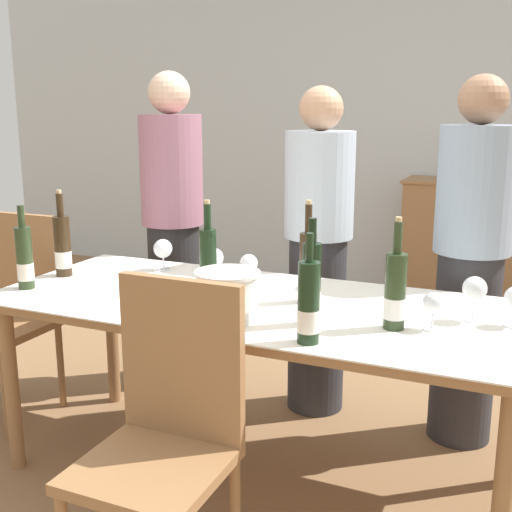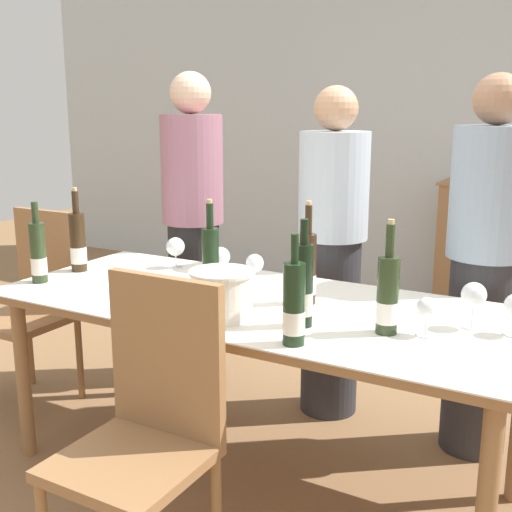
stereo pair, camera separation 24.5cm
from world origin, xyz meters
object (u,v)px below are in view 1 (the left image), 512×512
Objects in this scene: wine_glass_5 at (249,264)px; chair_near_front at (167,422)px; person_guest_right at (470,266)px; person_guest_left at (318,254)px; wine_bottle_3 at (25,259)px; wine_glass_4 at (214,259)px; wine_bottle_4 at (395,292)px; wine_glass_0 at (475,289)px; wine_bottle_2 at (311,286)px; ice_bucket at (228,293)px; chair_left_end at (13,303)px; sideboard_cabinet at (498,247)px; wine_glass_1 at (433,304)px; wine_bottle_1 at (309,305)px; wine_bottle_6 at (308,268)px; dining_table at (256,317)px; person_host at (173,230)px; wine_bottle_5 at (63,247)px; wine_bottle_0 at (208,264)px; wine_glass_2 at (163,249)px.

chair_near_front is at bearing -82.28° from wine_glass_5.
person_guest_left is at bearing 177.48° from person_guest_right.
wine_bottle_3 is 2.24× the size of wine_glass_4.
wine_glass_4 is at bearing 161.98° from wine_bottle_4.
wine_bottle_2 is at bearing -153.10° from wine_glass_0.
chair_left_end reaches higher than ice_bucket.
sideboard_cabinet is 0.89× the size of person_guest_left.
sideboard_cabinet is 3.01m from wine_bottle_2.
sideboard_cabinet is 10.71× the size of wine_glass_1.
ice_bucket is at bearing -13.62° from chair_left_end.
person_guest_left is (-0.73, -2.06, 0.31)m from sideboard_cabinet.
wine_bottle_1 is 2.29× the size of wine_glass_4.
wine_bottle_6 is at bearing -101.78° from sideboard_cabinet.
wine_bottle_3 is (-1.23, -0.04, -0.01)m from wine_bottle_2.
wine_glass_1 is at bearing -5.33° from dining_table.
person_host reaches higher than sideboard_cabinet.
wine_bottle_1 is (0.34, -0.12, 0.03)m from ice_bucket.
person_guest_right is (0.74, 0.91, -0.03)m from ice_bucket.
wine_glass_5 is (0.82, 0.20, -0.04)m from wine_bottle_5.
chair_left_end is at bearing -127.91° from sideboard_cabinet.
sideboard_cabinet is at bearing 71.20° from wine_bottle_0.
wine_bottle_3 is 1.34m from person_guest_left.
wine_bottle_0 is 1.00× the size of wine_bottle_5.
chair_near_front is (0.12, -0.87, -0.29)m from wine_glass_5.
wine_bottle_0 is 0.49m from wine_glass_2.
wine_bottle_4 is 1.50m from wine_bottle_5.
ice_bucket is 0.67× the size of wine_bottle_3.
wine_glass_5 is at bearing 155.25° from wine_bottle_4.
dining_table is 13.45× the size of wine_glass_4.
wine_bottle_0 is at bearing -107.10° from person_guest_left.
wine_glass_4 reaches higher than wine_glass_5.
chair_left_end is at bearing -164.25° from person_guest_right.
wine_bottle_0 is 0.97× the size of wine_bottle_6.
wine_bottle_2 is 0.57m from wine_glass_0.
wine_bottle_1 is 0.63m from wine_glass_0.
person_guest_right is (0.44, 0.85, -0.08)m from wine_bottle_2.
wine_bottle_3 is at bearing -170.20° from wine_glass_0.
wine_bottle_2 is at bearing -98.95° from sideboard_cabinet.
wine_bottle_6 is at bearing -75.44° from person_guest_left.
wine_bottle_6 is at bearing -33.81° from person_host.
person_guest_left is (-0.26, 0.88, -0.10)m from wine_bottle_2.
dining_table is at bearing -0.94° from wine_bottle_5.
dining_table is at bearing 133.80° from wine_bottle_1.
wine_glass_1 is at bearing -2.77° from wine_bottle_5.
dining_table is 0.28m from ice_bucket.
wine_bottle_4 is at bearing -31.66° from person_host.
wine_bottle_3 is 1.51m from wine_bottle_4.
wine_bottle_0 reaches higher than sideboard_cabinet.
wine_bottle_0 is at bearing -36.92° from wine_glass_2.
person_guest_left reaches higher than wine_glass_2.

